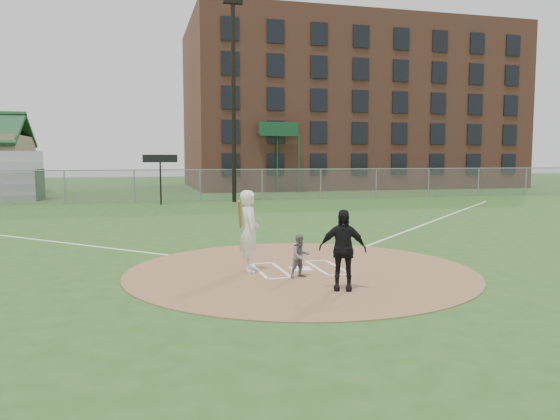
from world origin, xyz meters
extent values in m
plane|color=#27511B|center=(0.00, 0.00, 0.00)|extent=(140.00, 140.00, 0.00)
cylinder|color=#956C46|center=(0.00, 0.00, 0.01)|extent=(8.40, 8.40, 0.02)
cube|color=white|center=(0.02, 0.06, 0.04)|extent=(0.52, 0.52, 0.03)
cube|color=white|center=(9.00, 9.00, 0.01)|extent=(17.04, 17.04, 0.01)
imported|color=slate|center=(-0.23, -0.74, 0.51)|extent=(0.55, 0.47, 0.99)
imported|color=black|center=(0.26, -2.09, 0.85)|extent=(1.06, 0.75, 1.67)
cube|color=white|center=(-1.00, 0.15, 0.03)|extent=(0.08, 1.80, 0.01)
cube|color=white|center=(-0.45, 0.15, 0.03)|extent=(0.08, 1.80, 0.01)
cube|color=white|center=(-0.72, 1.05, 0.03)|extent=(0.62, 0.08, 0.01)
cube|color=white|center=(-0.72, -0.75, 0.03)|extent=(0.62, 0.08, 0.01)
cube|color=white|center=(1.00, 0.15, 0.03)|extent=(0.08, 1.80, 0.01)
cube|color=white|center=(0.45, 0.15, 0.03)|extent=(0.08, 1.80, 0.01)
cube|color=white|center=(0.72, 1.05, 0.03)|extent=(0.62, 0.08, 0.01)
cube|color=white|center=(0.72, -0.75, 0.03)|extent=(0.62, 0.08, 0.01)
imported|color=white|center=(-1.23, 0.18, 0.99)|extent=(0.54, 0.75, 1.95)
cylinder|color=brown|center=(-1.53, -0.22, 1.45)|extent=(0.22, 0.60, 0.70)
cube|color=slate|center=(0.00, 22.00, 1.00)|extent=(56.00, 0.03, 2.00)
cube|color=gray|center=(0.00, 22.00, 2.00)|extent=(56.00, 0.06, 0.06)
cube|color=gray|center=(0.00, 22.00, 1.00)|extent=(56.08, 0.08, 2.00)
cube|color=#194728|center=(-10.00, 26.20, 1.00)|extent=(0.08, 3.20, 2.00)
cube|color=brown|center=(16.00, 38.00, 7.50)|extent=(30.00, 16.00, 15.00)
cube|color=black|center=(15.90, 29.94, 7.40)|extent=(26.60, 0.10, 12.20)
cube|color=#194728|center=(7.00, 29.34, 4.50)|extent=(3.20, 1.00, 0.15)
cube|color=#194728|center=(7.00, 29.84, 2.25)|extent=(0.12, 0.12, 4.50)
cube|color=#194728|center=(8.50, 28.89, 2.25)|extent=(0.12, 0.12, 4.50)
cube|color=#194728|center=(7.00, 29.34, 5.05)|extent=(3.20, 0.08, 1.00)
cylinder|color=black|center=(2.00, 21.00, 6.00)|extent=(0.26, 0.26, 12.00)
cube|color=black|center=(2.00, 21.00, 12.10)|extent=(1.20, 0.30, 0.25)
cylinder|color=black|center=(-2.50, 20.20, 1.30)|extent=(0.10, 0.10, 2.60)
cube|color=black|center=(-2.50, 20.20, 2.70)|extent=(2.00, 0.10, 0.45)
camera|label=1|loc=(-3.76, -12.45, 2.72)|focal=35.00mm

